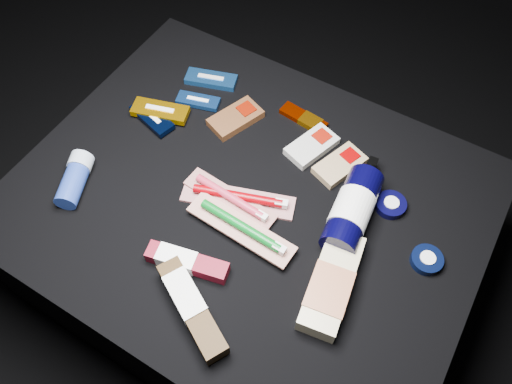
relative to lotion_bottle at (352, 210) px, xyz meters
The scene contains 20 objects.
ground 0.49m from the lotion_bottle, 163.33° to the right, with size 3.00×3.00×0.00m, color black.
cloth_table 0.32m from the lotion_bottle, 163.33° to the right, with size 0.98×0.78×0.40m, color black.
luna_bar_0 0.50m from the lotion_bottle, 158.68° to the left, with size 0.14×0.08×0.02m.
luna_bar_1 0.47m from the lotion_bottle, 166.96° to the left, with size 0.11×0.07×0.01m.
luna_bar_2 0.52m from the lotion_bottle, behind, with size 0.13×0.07×0.02m.
luna_bar_3 0.51m from the lotion_bottle, behind, with size 0.14×0.09×0.02m.
clif_bar_0 0.36m from the lotion_bottle, 162.43° to the left, with size 0.11×0.14×0.02m.
clif_bar_1 0.20m from the lotion_bottle, 139.93° to the left, with size 0.10×0.13×0.02m.
clif_bar_2 0.14m from the lotion_bottle, 123.52° to the left, with size 0.10×0.13×0.02m.
power_bar 0.28m from the lotion_bottle, 137.11° to the left, with size 0.12×0.05×0.01m.
lotion_bottle is the anchor object (origin of this frame).
cream_tin_upper 0.10m from the lotion_bottle, 49.57° to the left, with size 0.06×0.06×0.02m.
cream_tin_lower 0.17m from the lotion_bottle, ahead, with size 0.06×0.06×0.02m.
bodywash_bottle 0.16m from the lotion_bottle, 78.53° to the right, with size 0.10×0.23×0.05m.
deodorant_stick 0.59m from the lotion_bottle, 157.50° to the right, with size 0.09×0.13×0.05m.
toothbrush_pack_0 0.24m from the lotion_bottle, 160.38° to the right, with size 0.25×0.13×0.03m.
toothbrush_pack_1 0.25m from the lotion_bottle, 158.39° to the right, with size 0.22×0.07×0.02m.
toothbrush_pack_2 0.23m from the lotion_bottle, 140.60° to the right, with size 0.24×0.07×0.03m.
toothpaste_carton_red 0.35m from the lotion_bottle, 132.35° to the right, with size 0.17×0.07×0.03m.
toothpaste_carton_green 0.37m from the lotion_bottle, 117.93° to the right, with size 0.20×0.14×0.04m.
Camera 1 is at (0.30, -0.47, 1.31)m, focal length 35.00 mm.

